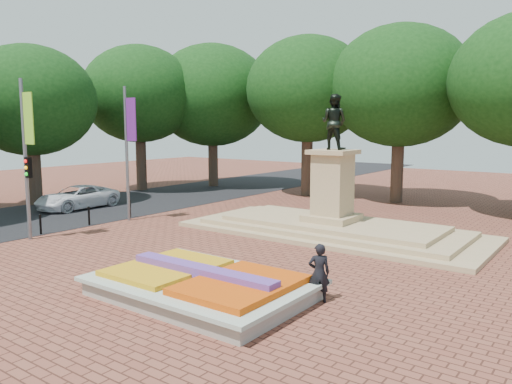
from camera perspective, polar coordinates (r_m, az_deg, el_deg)
ground at (r=17.17m, az=-4.09°, el=-9.37°), size 90.00×90.00×0.00m
asphalt_street at (r=31.46m, az=-19.16°, el=-1.93°), size 9.00×90.00×0.02m
flower_bed at (r=14.98m, az=-6.10°, el=-10.45°), size 6.30×4.30×0.91m
monument at (r=23.46m, az=8.68°, el=-2.59°), size 14.00×6.00×6.40m
tree_row_back at (r=31.64m, az=21.36°, el=10.14°), size 44.80×8.80×10.43m
tree_row_street at (r=34.73m, az=-24.37°, el=9.25°), size 8.40×25.40×9.98m
banner_poles at (r=23.60m, az=-25.40°, el=4.14°), size 0.88×11.17×7.00m
bollard_row at (r=24.45m, az=-26.05°, el=-3.72°), size 0.12×13.12×0.98m
van at (r=31.95m, az=-19.75°, el=-0.57°), size 2.42×5.06×1.39m
pedestrian at (r=14.46m, az=7.22°, el=-9.16°), size 0.74×0.70×1.71m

